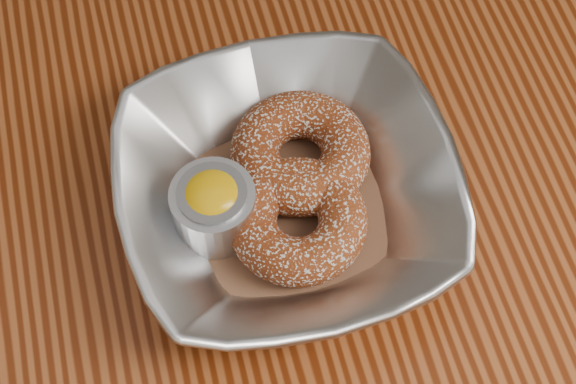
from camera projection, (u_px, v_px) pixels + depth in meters
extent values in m
cube|color=brown|center=(291.00, 252.00, 0.62)|extent=(1.20, 0.80, 0.04)
imported|color=#B9BCC0|center=(288.00, 194.00, 0.59)|extent=(0.23, 0.23, 0.06)
cube|color=brown|center=(288.00, 207.00, 0.61)|extent=(0.20, 0.20, 0.00)
torus|color=maroon|center=(300.00, 152.00, 0.61)|extent=(0.12, 0.12, 0.03)
torus|color=maroon|center=(298.00, 221.00, 0.58)|extent=(0.12, 0.12, 0.03)
cylinder|color=#B9BCC0|center=(214.00, 209.00, 0.59)|extent=(0.06, 0.06, 0.04)
cylinder|color=gray|center=(214.00, 207.00, 0.58)|extent=(0.05, 0.05, 0.04)
ellipsoid|color=#FFB907|center=(212.00, 198.00, 0.57)|extent=(0.04, 0.04, 0.03)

